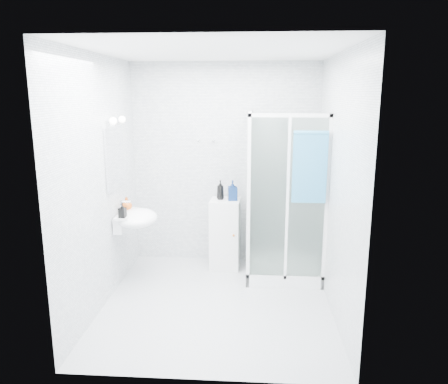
# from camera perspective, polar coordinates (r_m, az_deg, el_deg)

# --- Properties ---
(room) EXTENTS (2.40, 2.60, 2.60)m
(room) POSITION_cam_1_polar(r_m,az_deg,el_deg) (4.42, -0.96, 0.91)
(room) COLOR silver
(room) RESTS_ON ground
(shower_enclosure) EXTENTS (0.90, 0.95, 2.00)m
(shower_enclosure) POSITION_cam_1_polar(r_m,az_deg,el_deg) (5.38, 6.94, -6.43)
(shower_enclosure) COLOR white
(shower_enclosure) RESTS_ON ground
(wall_basin) EXTENTS (0.46, 0.56, 0.35)m
(wall_basin) POSITION_cam_1_polar(r_m,az_deg,el_deg) (5.15, -11.53, -3.42)
(wall_basin) COLOR white
(wall_basin) RESTS_ON ground
(mirror) EXTENTS (0.02, 0.60, 0.70)m
(mirror) POSITION_cam_1_polar(r_m,az_deg,el_deg) (5.06, -14.06, 4.33)
(mirror) COLOR white
(mirror) RESTS_ON room
(vanity_lights) EXTENTS (0.10, 0.40, 0.08)m
(vanity_lights) POSITION_cam_1_polar(r_m,az_deg,el_deg) (5.00, -13.77, 9.10)
(vanity_lights) COLOR silver
(vanity_lights) RESTS_ON room
(wall_hooks) EXTENTS (0.23, 0.06, 0.03)m
(wall_hooks) POSITION_cam_1_polar(r_m,az_deg,el_deg) (5.63, -2.43, 6.75)
(wall_hooks) COLOR silver
(wall_hooks) RESTS_ON room
(storage_cabinet) EXTENTS (0.39, 0.41, 0.90)m
(storage_cabinet) POSITION_cam_1_polar(r_m,az_deg,el_deg) (5.62, 0.15, -5.48)
(storage_cabinet) COLOR silver
(storage_cabinet) RESTS_ON ground
(hand_towel) EXTENTS (0.37, 0.05, 0.78)m
(hand_towel) POSITION_cam_1_polar(r_m,az_deg,el_deg) (4.77, 11.15, 3.41)
(hand_towel) COLOR teal
(hand_towel) RESTS_ON shower_enclosure
(shampoo_bottle_a) EXTENTS (0.10, 0.10, 0.24)m
(shampoo_bottle_a) POSITION_cam_1_polar(r_m,az_deg,el_deg) (5.49, -0.48, 0.27)
(shampoo_bottle_a) COLOR black
(shampoo_bottle_a) RESTS_ON storage_cabinet
(shampoo_bottle_b) EXTENTS (0.13, 0.13, 0.25)m
(shampoo_bottle_b) POSITION_cam_1_polar(r_m,az_deg,el_deg) (5.46, 1.13, 0.22)
(shampoo_bottle_b) COLOR navy
(shampoo_bottle_b) RESTS_ON storage_cabinet
(soap_dispenser_orange) EXTENTS (0.13, 0.13, 0.16)m
(soap_dispenser_orange) POSITION_cam_1_polar(r_m,az_deg,el_deg) (5.24, -12.61, -1.52)
(soap_dispenser_orange) COLOR #C25316
(soap_dispenser_orange) RESTS_ON wall_basin
(soap_dispenser_black) EXTENTS (0.08, 0.09, 0.16)m
(soap_dispenser_black) POSITION_cam_1_polar(r_m,az_deg,el_deg) (4.96, -13.13, -2.36)
(soap_dispenser_black) COLOR black
(soap_dispenser_black) RESTS_ON wall_basin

